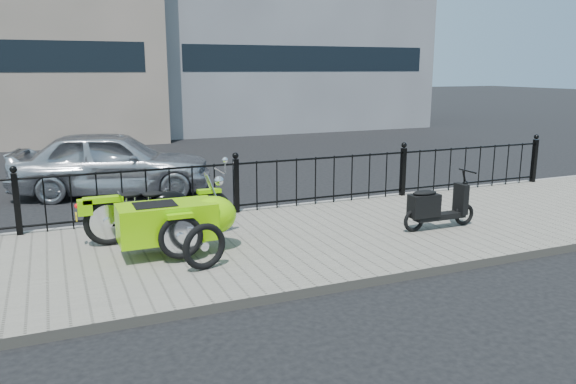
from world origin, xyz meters
name	(u,v)px	position (x,y,z in m)	size (l,w,h in m)	color
ground	(262,239)	(0.00, 0.00, 0.00)	(120.00, 120.00, 0.00)	black
sidewalk	(274,244)	(0.00, -0.50, 0.06)	(30.00, 3.80, 0.12)	gray
curb	(234,214)	(0.00, 1.44, 0.06)	(30.00, 0.10, 0.12)	gray
iron_fence	(236,187)	(0.00, 1.30, 0.59)	(14.11, 0.11, 1.08)	black
motorcycle_sidecar	(178,217)	(-1.41, -0.41, 0.59)	(2.28, 1.48, 0.98)	black
scooter	(435,207)	(2.58, -0.95, 0.48)	(1.35, 0.39, 0.91)	black
spare_tire	(204,247)	(-1.27, -1.32, 0.42)	(0.61, 0.61, 0.09)	black
sedan_car	(112,162)	(-1.79, 4.20, 0.69)	(1.63, 4.05, 1.38)	#B5B7BD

